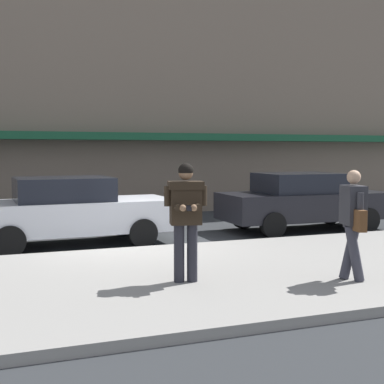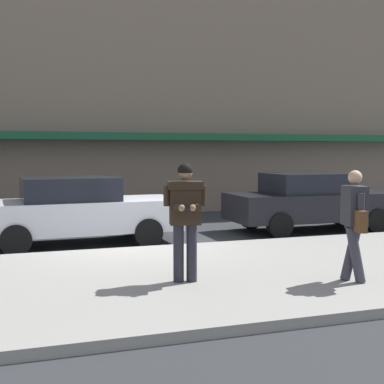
{
  "view_description": "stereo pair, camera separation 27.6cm",
  "coord_description": "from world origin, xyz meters",
  "px_view_note": "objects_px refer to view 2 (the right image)",
  "views": [
    {
      "loc": [
        -2.73,
        -10.89,
        2.12
      ],
      "look_at": [
        0.18,
        -3.18,
        1.49
      ],
      "focal_mm": 50.0,
      "sensor_mm": 36.0,
      "label": 1
    },
    {
      "loc": [
        -2.47,
        -10.98,
        2.12
      ],
      "look_at": [
        0.18,
        -3.18,
        1.49
      ],
      "focal_mm": 50.0,
      "sensor_mm": 36.0,
      "label": 2
    }
  ],
  "objects_px": {
    "parked_sedan_far": "(311,201)",
    "man_texting_on_phone": "(185,209)",
    "pedestrian_with_bag": "(355,219)",
    "parked_sedan_mid": "(76,210)"
  },
  "relations": [
    {
      "from": "parked_sedan_mid",
      "to": "parked_sedan_far",
      "type": "xyz_separation_m",
      "value": [
        6.16,
        0.14,
        0.0
      ]
    },
    {
      "from": "parked_sedan_far",
      "to": "man_texting_on_phone",
      "type": "xyz_separation_m",
      "value": [
        -5.07,
        -4.76,
        0.46
      ]
    },
    {
      "from": "parked_sedan_mid",
      "to": "pedestrian_with_bag",
      "type": "distance_m",
      "value": 6.47
    },
    {
      "from": "man_texting_on_phone",
      "to": "pedestrian_with_bag",
      "type": "xyz_separation_m",
      "value": [
        2.42,
        -0.82,
        -0.14
      ]
    },
    {
      "from": "parked_sedan_far",
      "to": "pedestrian_with_bag",
      "type": "distance_m",
      "value": 6.18
    },
    {
      "from": "parked_sedan_mid",
      "to": "pedestrian_with_bag",
      "type": "xyz_separation_m",
      "value": [
        3.51,
        -5.43,
        0.32
      ]
    },
    {
      "from": "parked_sedan_mid",
      "to": "man_texting_on_phone",
      "type": "distance_m",
      "value": 4.76
    },
    {
      "from": "pedestrian_with_bag",
      "to": "parked_sedan_far",
      "type": "bearing_deg",
      "value": 64.55
    },
    {
      "from": "parked_sedan_mid",
      "to": "pedestrian_with_bag",
      "type": "relative_size",
      "value": 2.68
    },
    {
      "from": "parked_sedan_far",
      "to": "man_texting_on_phone",
      "type": "relative_size",
      "value": 2.51
    }
  ]
}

